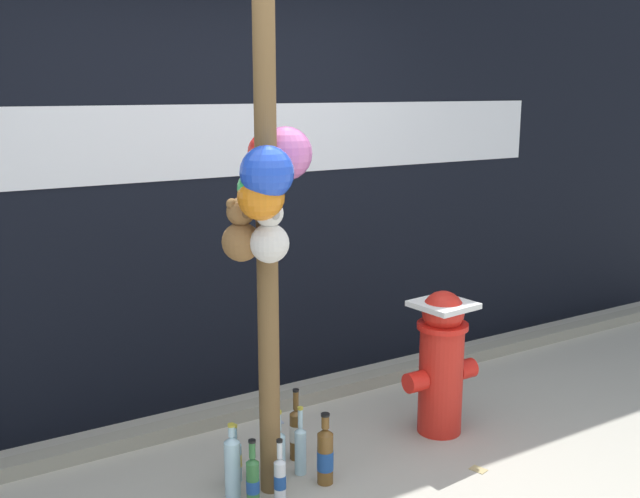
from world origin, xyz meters
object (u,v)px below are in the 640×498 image
(memorial_post, at_px, (266,149))
(bottle_2, at_px, (278,450))
(fire_hydrant, at_px, (441,359))
(bottle_3, at_px, (235,459))
(bottle_1, at_px, (325,455))
(bottle_6, at_px, (300,448))
(bottle_5, at_px, (232,465))
(bottle_7, at_px, (296,432))
(bottle_4, at_px, (280,478))
(bottle_0, at_px, (253,480))

(memorial_post, distance_m, bottle_2, 1.51)
(fire_hydrant, relative_size, bottle_3, 2.77)
(bottle_1, xyz_separation_m, bottle_2, (-0.17, 0.18, -0.01))
(bottle_3, relative_size, bottle_6, 0.83)
(bottle_5, bearing_deg, bottle_7, 19.95)
(bottle_2, xyz_separation_m, bottle_7, (0.17, 0.11, 0.01))
(bottle_4, bearing_deg, bottle_2, 64.23)
(bottle_3, xyz_separation_m, bottle_4, (0.10, -0.28, 0.00))
(fire_hydrant, height_order, bottle_6, fire_hydrant)
(bottle_1, xyz_separation_m, bottle_6, (-0.06, 0.14, -0.01))
(bottle_7, bearing_deg, bottle_1, -90.05)
(bottle_4, height_order, bottle_6, bottle_6)
(bottle_7, bearing_deg, bottle_5, -160.05)
(bottle_1, bearing_deg, bottle_4, -174.41)
(bottle_5, bearing_deg, bottle_1, -16.29)
(bottle_3, xyz_separation_m, bottle_7, (0.37, 0.04, 0.04))
(bottle_0, height_order, bottle_5, bottle_5)
(bottle_1, distance_m, bottle_3, 0.45)
(bottle_0, height_order, bottle_6, bottle_6)
(bottle_4, bearing_deg, bottle_5, 138.04)
(bottle_0, height_order, bottle_3, bottle_0)
(bottle_5, relative_size, bottle_6, 1.03)
(bottle_5, bearing_deg, memorial_post, -23.80)
(bottle_5, xyz_separation_m, bottle_7, (0.44, 0.16, -0.01))
(memorial_post, bearing_deg, bottle_7, 40.72)
(bottle_5, distance_m, bottle_6, 0.38)
(bottle_2, bearing_deg, bottle_1, -46.27)
(bottle_2, height_order, bottle_7, bottle_7)
(bottle_6, distance_m, bottle_7, 0.16)
(memorial_post, relative_size, fire_hydrant, 3.65)
(fire_hydrant, height_order, bottle_7, fire_hydrant)
(fire_hydrant, height_order, bottle_0, fire_hydrant)
(bottle_3, distance_m, bottle_5, 0.15)
(bottle_2, distance_m, bottle_6, 0.11)
(bottle_6, bearing_deg, fire_hydrant, -0.05)
(bottle_0, distance_m, bottle_4, 0.13)
(fire_hydrant, bearing_deg, bottle_0, -174.01)
(fire_hydrant, relative_size, bottle_6, 2.29)
(bottle_3, xyz_separation_m, bottle_5, (-0.07, -0.12, 0.04))
(bottle_3, height_order, bottle_5, bottle_5)
(bottle_1, bearing_deg, fire_hydrant, 9.45)
(memorial_post, bearing_deg, bottle_2, 50.31)
(memorial_post, xyz_separation_m, bottle_4, (0.00, -0.08, -1.53))
(bottle_4, relative_size, bottle_6, 0.87)
(bottle_0, height_order, bottle_2, bottle_2)
(bottle_5, height_order, bottle_6, bottle_5)
(memorial_post, height_order, bottle_7, memorial_post)
(bottle_3, bearing_deg, bottle_5, -119.72)
(bottle_5, bearing_deg, bottle_0, -67.42)
(bottle_1, distance_m, bottle_4, 0.27)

